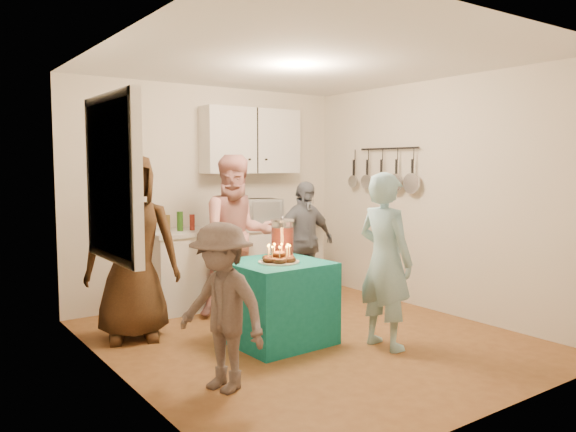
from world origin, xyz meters
TOP-DOWN VIEW (x-y plane):
  - floor at (0.00, 0.00)m, footprint 4.00×4.00m
  - ceiling at (0.00, 0.00)m, footprint 4.00×4.00m
  - back_wall at (0.00, 2.00)m, footprint 3.60×3.60m
  - left_wall at (-1.80, 0.00)m, footprint 4.00×4.00m
  - right_wall at (1.80, 0.00)m, footprint 4.00×4.00m
  - window_night at (-1.77, 0.30)m, footprint 0.04×1.00m
  - counter at (0.20, 1.70)m, footprint 2.20×0.58m
  - countertop at (0.20, 1.70)m, footprint 2.24×0.62m
  - upper_cabinet at (0.50, 1.85)m, footprint 1.30×0.30m
  - pot_rack at (1.72, 0.70)m, footprint 0.12×1.00m
  - microwave at (0.47, 1.70)m, footprint 0.63×0.47m
  - party_table at (-0.30, 0.10)m, footprint 0.88×0.88m
  - donut_cake at (-0.32, 0.04)m, footprint 0.38×0.38m
  - punch_jar at (-0.06, 0.36)m, footprint 0.22×0.22m
  - man_birthday at (0.40, -0.59)m, footprint 0.42×0.60m
  - woman_back_left at (-1.36, 0.97)m, footprint 1.01×0.82m
  - woman_back_center at (-0.12, 1.12)m, footprint 1.01×0.89m
  - woman_back_right at (0.87, 1.25)m, footprint 0.86×0.38m
  - child_near_left at (-1.27, -0.60)m, footprint 0.68×0.90m

SIDE VIEW (x-z plane):
  - floor at x=0.00m, z-range 0.00..0.00m
  - party_table at x=-0.30m, z-range 0.00..0.76m
  - counter at x=0.20m, z-range 0.00..0.86m
  - child_near_left at x=-1.27m, z-range 0.00..1.24m
  - woman_back_right at x=0.87m, z-range 0.00..1.46m
  - man_birthday at x=0.40m, z-range 0.00..1.59m
  - donut_cake at x=-0.32m, z-range 0.76..0.94m
  - woman_back_center at x=-0.12m, z-range 0.00..1.76m
  - countertop at x=0.20m, z-range 0.86..0.91m
  - woman_back_left at x=-1.36m, z-range 0.00..1.78m
  - punch_jar at x=-0.06m, z-range 0.76..1.10m
  - microwave at x=0.47m, z-range 0.91..1.23m
  - back_wall at x=0.00m, z-range 1.30..1.30m
  - left_wall at x=-1.80m, z-range 1.30..1.30m
  - right_wall at x=1.80m, z-range 1.30..1.30m
  - window_night at x=-1.77m, z-range 0.95..2.15m
  - pot_rack at x=1.72m, z-range 1.30..1.90m
  - upper_cabinet at x=0.50m, z-range 1.55..2.35m
  - ceiling at x=0.00m, z-range 2.60..2.60m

